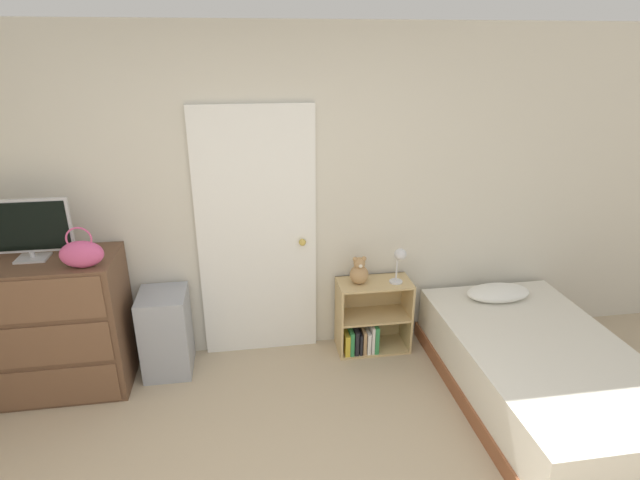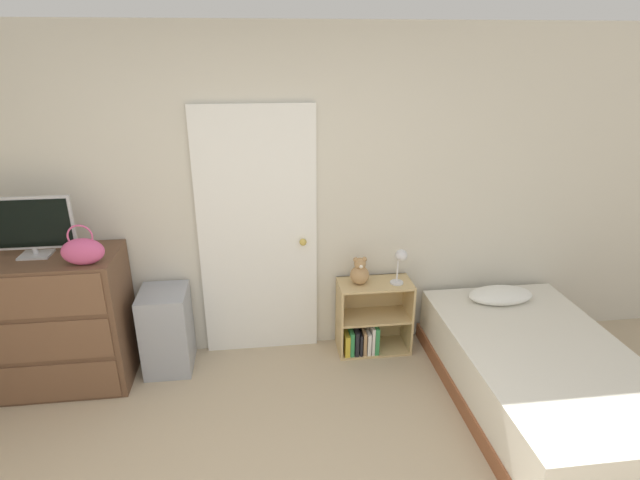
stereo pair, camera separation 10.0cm
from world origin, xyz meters
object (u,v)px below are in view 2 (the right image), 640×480
at_px(bookshelf, 368,323).
at_px(tv, 29,226).
at_px(teddy_bear, 360,272).
at_px(handbag, 83,251).
at_px(bed, 541,376).
at_px(storage_bin, 167,330).
at_px(dresser, 55,321).
at_px(desk_lamp, 400,259).

bearing_deg(bookshelf, tv, -177.31).
height_order(tv, teddy_bear, tv).
distance_m(handbag, bed, 3.24).
bearing_deg(storage_bin, teddy_bear, 1.75).
bearing_deg(dresser, storage_bin, 6.15).
relative_size(dresser, bookshelf, 1.67).
relative_size(storage_bin, desk_lamp, 2.24).
distance_m(dresser, bookshelf, 2.38).
xyz_separation_m(storage_bin, bookshelf, (1.60, 0.05, -0.09)).
relative_size(dresser, handbag, 3.64).
bearing_deg(teddy_bear, desk_lamp, -7.57).
height_order(tv, bookshelf, tv).
bearing_deg(bookshelf, bed, -38.33).
height_order(dresser, bed, dresser).
distance_m(tv, teddy_bear, 2.37).
height_order(tv, bed, tv).
bearing_deg(tv, bookshelf, 2.69).
xyz_separation_m(tv, desk_lamp, (2.62, 0.07, -0.42)).
height_order(storage_bin, bed, storage_bin).
relative_size(teddy_bear, bed, 0.12).
height_order(handbag, storage_bin, handbag).
relative_size(tv, bookshelf, 0.94).
height_order(handbag, teddy_bear, handbag).
distance_m(teddy_bear, bed, 1.49).
xyz_separation_m(dresser, bookshelf, (2.36, 0.13, -0.27)).
bearing_deg(tv, desk_lamp, 1.44).
relative_size(bookshelf, bed, 0.31).
distance_m(tv, bed, 3.67).
distance_m(teddy_bear, desk_lamp, 0.33).
relative_size(tv, bed, 0.29).
xyz_separation_m(handbag, teddy_bear, (1.93, 0.30, -0.41)).
xyz_separation_m(desk_lamp, bed, (0.83, -0.78, -0.60)).
xyz_separation_m(handbag, bed, (3.07, -0.53, -0.89)).
bearing_deg(storage_bin, tv, -175.61).
relative_size(bookshelf, teddy_bear, 2.67).
relative_size(handbag, storage_bin, 0.43).
height_order(handbag, bookshelf, handbag).
distance_m(handbag, teddy_bear, 2.00).
height_order(tv, storage_bin, tv).
bearing_deg(desk_lamp, teddy_bear, 172.43).
distance_m(tv, handbag, 0.44).
height_order(tv, desk_lamp, tv).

